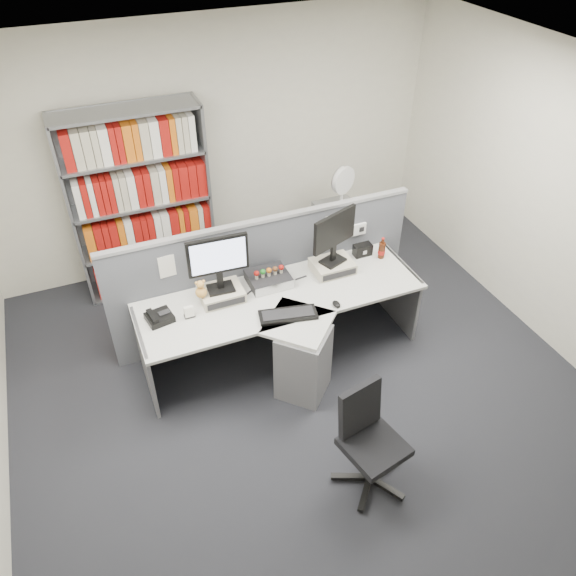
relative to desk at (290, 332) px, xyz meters
name	(u,v)px	position (x,y,z in m)	size (l,w,h in m)	color
ground	(316,413)	(0.00, -0.60, -0.46)	(5.50, 5.50, 0.00)	#28292F
room_shell	(325,242)	(0.00, -0.60, 1.33)	(5.04, 5.54, 2.72)	silver
partition	(265,275)	(0.00, 0.65, 0.19)	(3.00, 0.08, 1.27)	#585B63
desk	(290,332)	(0.00, 0.00, 0.00)	(2.60, 1.20, 0.72)	silver
monitor_riser_left	(221,294)	(-0.51, 0.38, 0.31)	(0.38, 0.31, 0.10)	#BCB59C
monitor_riser_right	(333,266)	(0.59, 0.38, 0.31)	(0.38, 0.31, 0.10)	#BCB59C
monitor_left	(218,260)	(-0.51, 0.38, 0.69)	(0.53, 0.18, 0.54)	black
monitor_right	(334,234)	(0.59, 0.38, 0.67)	(0.49, 0.23, 0.52)	black
desktop_pc	(269,279)	(-0.04, 0.43, 0.31)	(0.37, 0.33, 0.10)	black
figurines	(269,271)	(-0.04, 0.41, 0.41)	(0.29, 0.05, 0.09)	#BCB59C
keyboard	(288,315)	(-0.05, -0.07, 0.28)	(0.53, 0.29, 0.03)	black
mouse	(336,304)	(0.39, -0.10, 0.28)	(0.06, 0.10, 0.04)	black
desk_phone	(159,317)	(-1.09, 0.30, 0.30)	(0.24, 0.23, 0.09)	black
desk_calendar	(189,312)	(-0.84, 0.25, 0.31)	(0.09, 0.07, 0.11)	black
plush_toy	(201,290)	(-0.69, 0.35, 0.44)	(0.10, 0.10, 0.17)	gold
speaker	(362,250)	(0.98, 0.50, 0.32)	(0.18, 0.10, 0.12)	black
cola_bottle	(382,250)	(1.13, 0.39, 0.35)	(0.07, 0.07, 0.22)	#3F190A
shelving_unit	(141,206)	(-0.90, 1.85, 0.52)	(1.41, 0.40, 2.00)	gray
filing_cabinet	(339,236)	(1.20, 1.40, -0.11)	(0.45, 0.61, 0.70)	gray
desk_fan	(343,183)	(1.20, 1.40, 0.57)	(0.31, 0.19, 0.53)	white
office_chair	(368,437)	(0.09, -1.29, 0.01)	(0.58, 0.57, 0.88)	silver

